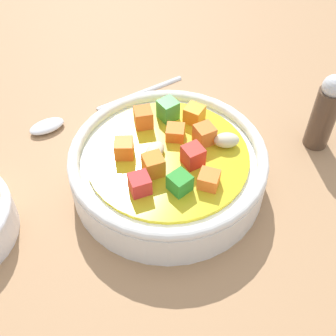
# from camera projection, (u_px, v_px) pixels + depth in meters

# --- Properties ---
(ground_plane) EXTENTS (1.40, 1.40, 0.02)m
(ground_plane) POSITION_uv_depth(u_px,v_px,m) (168.00, 189.00, 0.45)
(ground_plane) COLOR #9E754F
(soup_bowl_main) EXTENTS (0.19, 0.19, 0.06)m
(soup_bowl_main) POSITION_uv_depth(u_px,v_px,m) (168.00, 166.00, 0.42)
(soup_bowl_main) COLOR white
(soup_bowl_main) RESTS_ON ground_plane
(spoon) EXTENTS (0.18, 0.12, 0.01)m
(spoon) POSITION_uv_depth(u_px,v_px,m) (86.00, 112.00, 0.51)
(spoon) COLOR silver
(spoon) RESTS_ON ground_plane
(pepper_shaker) EXTENTS (0.03, 0.03, 0.09)m
(pepper_shaker) POSITION_uv_depth(u_px,v_px,m) (325.00, 112.00, 0.44)
(pepper_shaker) COLOR #4C3828
(pepper_shaker) RESTS_ON ground_plane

